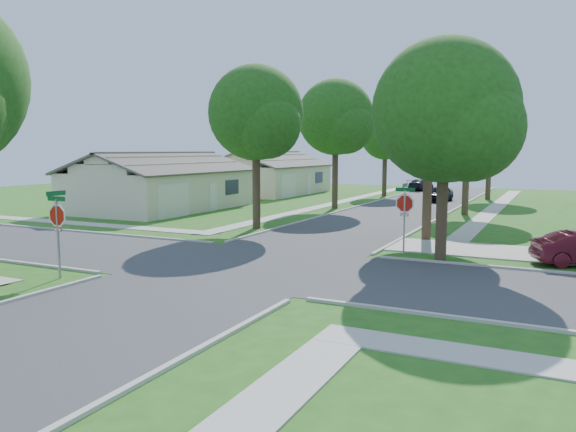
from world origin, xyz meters
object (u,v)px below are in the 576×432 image
(tree_w_mid, at_px, (336,121))
(house_nw_far, at_px, (270,178))
(car_curb_west, at_px, (421,185))
(tree_e_mid, at_px, (469,121))
(stop_sign_sw, at_px, (57,219))
(tree_e_far, at_px, (491,131))
(tree_e_near, at_px, (430,122))
(tree_w_far, at_px, (386,138))
(house_nw_near, at_px, (162,189))
(car_curb_east, at_px, (439,194))
(tree_w_near, at_px, (257,117))
(tree_ne_corner, at_px, (446,117))
(stop_sign_ne, at_px, (405,206))

(tree_w_mid, relative_size, house_nw_far, 0.70)
(tree_w_mid, bearing_deg, car_curb_west, 86.21)
(tree_e_mid, bearing_deg, stop_sign_sw, -110.20)
(tree_e_mid, relative_size, tree_w_mid, 0.96)
(tree_e_mid, relative_size, tree_e_far, 1.06)
(tree_e_mid, bearing_deg, car_curb_west, 110.12)
(tree_e_near, relative_size, tree_w_far, 1.03)
(tree_w_far, bearing_deg, tree_w_mid, -89.95)
(tree_e_far, relative_size, house_nw_near, 0.64)
(stop_sign_sw, height_order, tree_e_far, tree_e_far)
(car_curb_west, bearing_deg, car_curb_east, 116.55)
(tree_e_mid, height_order, tree_w_far, tree_e_mid)
(tree_w_near, bearing_deg, tree_ne_corner, -23.56)
(stop_sign_ne, relative_size, car_curb_east, 0.75)
(tree_e_far, distance_m, tree_w_far, 9.42)
(stop_sign_ne, distance_m, car_curb_west, 38.86)
(tree_ne_corner, bearing_deg, car_curb_west, 103.94)
(tree_w_mid, height_order, house_nw_far, tree_w_mid)
(stop_sign_ne, xyz_separation_m, tree_e_far, (0.05, 29.31, 3.95))
(tree_w_far, relative_size, tree_ne_corner, 0.93)
(tree_ne_corner, bearing_deg, car_curb_east, 101.27)
(stop_sign_sw, distance_m, tree_e_mid, 27.71)
(tree_e_mid, bearing_deg, house_nw_near, -163.85)
(stop_sign_sw, height_order, tree_e_near, tree_e_near)
(tree_e_far, relative_size, house_nw_far, 0.64)
(tree_ne_corner, bearing_deg, house_nw_near, 154.23)
(tree_e_mid, distance_m, tree_w_mid, 9.40)
(tree_w_mid, xyz_separation_m, car_curb_east, (5.84, 9.10, -5.81))
(house_nw_near, distance_m, car_curb_west, 30.55)
(stop_sign_ne, relative_size, tree_e_far, 0.34)
(house_nw_near, bearing_deg, tree_w_far, 59.18)
(tree_e_mid, bearing_deg, tree_e_far, 90.02)
(house_nw_far, bearing_deg, tree_e_mid, -27.91)
(tree_e_near, distance_m, car_curb_east, 21.97)
(tree_ne_corner, relative_size, car_curb_west, 2.05)
(stop_sign_ne, xyz_separation_m, tree_e_mid, (0.06, 16.31, 4.22))
(stop_sign_sw, xyz_separation_m, stop_sign_ne, (9.40, 9.40, 0.00))
(tree_w_mid, height_order, tree_w_far, tree_w_mid)
(stop_sign_ne, bearing_deg, house_nw_far, 127.16)
(stop_sign_sw, distance_m, tree_ne_corner, 14.64)
(car_curb_east, bearing_deg, tree_ne_corner, -71.64)
(stop_sign_sw, bearing_deg, house_nw_near, 119.83)
(tree_w_far, bearing_deg, car_curb_east, -33.66)
(tree_ne_corner, relative_size, car_curb_east, 2.19)
(car_curb_east, bearing_deg, tree_e_mid, -61.56)
(tree_e_near, distance_m, tree_w_near, 9.41)
(tree_e_mid, bearing_deg, tree_e_near, -90.03)
(tree_w_far, xyz_separation_m, house_nw_near, (-11.34, -19.01, -3.99))
(tree_e_mid, relative_size, car_curb_west, 2.18)
(tree_ne_corner, bearing_deg, house_nw_far, 128.81)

